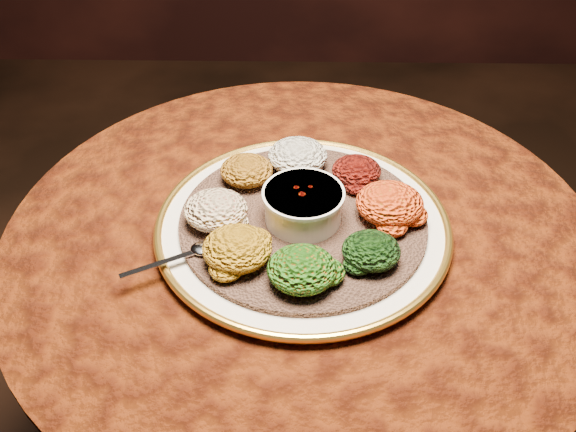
{
  "coord_description": "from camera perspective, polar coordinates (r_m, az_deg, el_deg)",
  "views": [
    {
      "loc": [
        -0.01,
        -0.77,
        1.42
      ],
      "look_at": [
        -0.02,
        0.0,
        0.76
      ],
      "focal_mm": 40.0,
      "sensor_mm": 36.0,
      "label": 1
    }
  ],
  "objects": [
    {
      "name": "table",
      "position": [
        1.16,
        1.19,
        -7.74
      ],
      "size": [
        0.96,
        0.96,
        0.73
      ],
      "color": "black",
      "rests_on": "ground"
    },
    {
      "name": "platter",
      "position": [
        1.02,
        1.32,
        -0.89
      ],
      "size": [
        0.55,
        0.55,
        0.02
      ],
      "rotation": [
        0.0,
        0.0,
        0.25
      ],
      "color": "beige",
      "rests_on": "table"
    },
    {
      "name": "injera",
      "position": [
        1.01,
        1.33,
        -0.43
      ],
      "size": [
        0.5,
        0.5,
        0.01
      ],
      "primitive_type": "cylinder",
      "rotation": [
        0.0,
        0.0,
        0.34
      ],
      "color": "brown",
      "rests_on": "platter"
    },
    {
      "name": "stew_bowl",
      "position": [
        0.99,
        1.36,
        1.13
      ],
      "size": [
        0.13,
        0.13,
        0.05
      ],
      "color": "silver",
      "rests_on": "injera"
    },
    {
      "name": "spoon",
      "position": [
        0.96,
        -8.05,
        -3.08
      ],
      "size": [
        0.14,
        0.08,
        0.01
      ],
      "rotation": [
        0.0,
        0.0,
        -2.66
      ],
      "color": "silver",
      "rests_on": "injera"
    },
    {
      "name": "portion_ayib",
      "position": [
        1.1,
        0.86,
        5.36
      ],
      "size": [
        0.1,
        0.1,
        0.05
      ],
      "primitive_type": "ellipsoid",
      "color": "beige",
      "rests_on": "injera"
    },
    {
      "name": "portion_kitfo",
      "position": [
        1.08,
        6.11,
        4.05
      ],
      "size": [
        0.08,
        0.08,
        0.04
      ],
      "primitive_type": "ellipsoid",
      "color": "black",
      "rests_on": "injera"
    },
    {
      "name": "portion_tikil",
      "position": [
        1.01,
        9.03,
        1.11
      ],
      "size": [
        0.11,
        0.1,
        0.05
      ],
      "primitive_type": "ellipsoid",
      "color": "#AF710E",
      "rests_on": "injera"
    },
    {
      "name": "portion_gomen",
      "position": [
        0.93,
        7.4,
        -3.07
      ],
      "size": [
        0.09,
        0.08,
        0.04
      ],
      "primitive_type": "ellipsoid",
      "color": "black",
      "rests_on": "injera"
    },
    {
      "name": "portion_mixveg",
      "position": [
        0.89,
        1.25,
        -4.75
      ],
      "size": [
        0.1,
        0.09,
        0.05
      ],
      "primitive_type": "ellipsoid",
      "color": "#A83B0A",
      "rests_on": "injera"
    },
    {
      "name": "portion_kik",
      "position": [
        0.93,
        -4.55,
        -2.9
      ],
      "size": [
        0.1,
        0.1,
        0.05
      ],
      "primitive_type": "ellipsoid",
      "color": "#A06E0E",
      "rests_on": "injera"
    },
    {
      "name": "portion_timatim",
      "position": [
        0.99,
        -6.43,
        0.53
      ],
      "size": [
        0.1,
        0.09,
        0.05
      ],
      "primitive_type": "ellipsoid",
      "color": "maroon",
      "rests_on": "injera"
    },
    {
      "name": "portion_shiro",
      "position": [
        1.07,
        -3.71,
        4.07
      ],
      "size": [
        0.09,
        0.08,
        0.04
      ],
      "primitive_type": "ellipsoid",
      "color": "#8E5311",
      "rests_on": "injera"
    }
  ]
}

